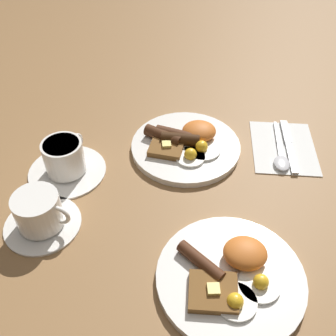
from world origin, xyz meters
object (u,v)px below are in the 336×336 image
at_px(teacup_near, 65,161).
at_px(teacup_far, 40,214).
at_px(spoon, 281,158).
at_px(breakfast_plate_far, 232,276).
at_px(knife, 288,142).
at_px(breakfast_plate_near, 186,144).

distance_m(teacup_near, teacup_far, 0.15).
distance_m(teacup_near, spoon, 0.48).
bearing_deg(breakfast_plate_far, teacup_far, -16.80).
distance_m(breakfast_plate_far, knife, 0.40).
bearing_deg(breakfast_plate_near, teacup_far, 40.68).
bearing_deg(teacup_near, breakfast_plate_far, 142.88).
height_order(breakfast_plate_near, spoon, breakfast_plate_near).
distance_m(breakfast_plate_near, spoon, 0.22).
bearing_deg(knife, breakfast_plate_near, -82.50).
height_order(teacup_near, teacup_far, teacup_near).
height_order(teacup_near, spoon, teacup_near).
distance_m(breakfast_plate_far, teacup_far, 0.37).
bearing_deg(breakfast_plate_near, teacup_near, 18.39).
height_order(breakfast_plate_near, knife, breakfast_plate_near).
distance_m(breakfast_plate_near, breakfast_plate_far, 0.35).
relative_size(teacup_near, knife, 0.90).
height_order(knife, spoon, spoon).
xyz_separation_m(teacup_near, knife, (-0.50, -0.11, -0.03)).
bearing_deg(spoon, breakfast_plate_far, -20.32).
xyz_separation_m(teacup_far, knife, (-0.51, -0.26, -0.03)).
distance_m(breakfast_plate_far, teacup_near, 0.42).
xyz_separation_m(breakfast_plate_near, spoon, (-0.21, 0.03, -0.01)).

